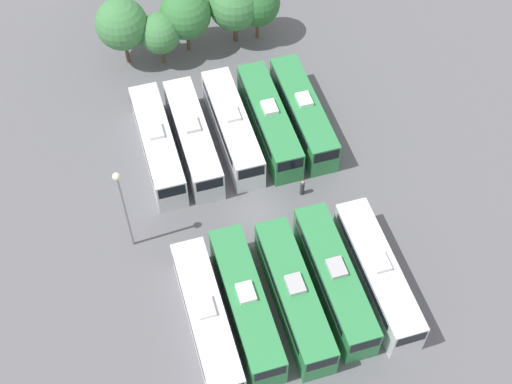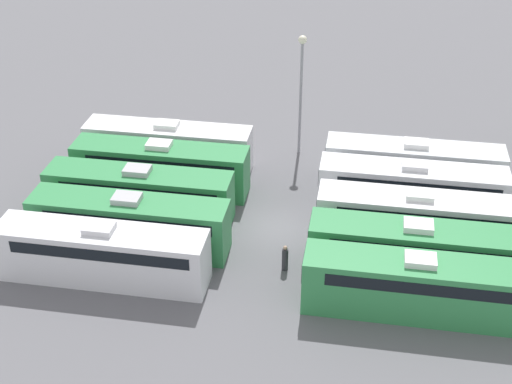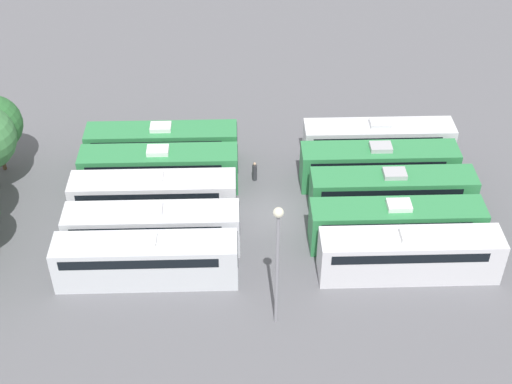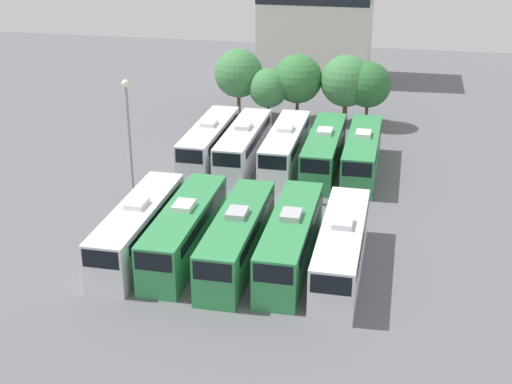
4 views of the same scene
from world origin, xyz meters
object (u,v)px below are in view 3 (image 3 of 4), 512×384
Objects in this scene: bus_0 at (409,254)px; bus_3 at (378,165)px; bus_1 at (396,224)px; bus_5 at (146,259)px; bus_7 at (153,195)px; bus_4 at (378,141)px; bus_6 at (152,228)px; bus_9 at (162,144)px; worker_person at (255,172)px; bus_2 at (392,192)px; bus_8 at (159,168)px; light_pole at (277,249)px.

bus_3 is at bearing 2.33° from bus_0.
bus_1 is 1.00× the size of bus_5.
bus_3 is 1.00× the size of bus_7.
bus_4 and bus_6 have the same top height.
bus_1 is at bearing -121.11° from bus_9.
bus_1 is 12.08m from worker_person.
bus_2 is 1.00× the size of bus_5.
bus_9 is (10.01, 16.59, 0.00)m from bus_1.
bus_4 reaches higher than worker_person.
bus_8 is 1.00× the size of bus_9.
bus_1 is 16.51m from bus_6.
bus_0 is at bearing -177.67° from bus_3.
bus_6 is (3.05, -0.16, 0.00)m from bus_5.
bus_7 is (0.06, 17.08, 0.00)m from bus_2.
bus_9 is (3.14, 0.02, 0.00)m from bus_8.
bus_0 is 18.28m from bus_7.
bus_9 is (13.03, 16.92, 0.00)m from bus_0.
bus_3 and bus_8 have the same top height.
bus_6 is at bearing -2.97° from bus_5.
bus_2 and bus_8 have the same top height.
bus_2 is at bearing -40.42° from light_pole.
bus_9 is (6.42, -0.13, 0.00)m from bus_7.
bus_7 is 1.00× the size of bus_8.
light_pole is (-3.86, -8.18, 4.21)m from bus_5.
light_pole is at bearing -176.45° from worker_person.
worker_person is (10.55, 9.70, -1.00)m from bus_0.
bus_3 is 1.00× the size of bus_8.
bus_3 is 16.96m from bus_7.
bus_1 is at bearing -79.79° from bus_5.
bus_3 is 3.24m from bus_4.
worker_person is at bearing -84.72° from bus_8.
bus_6 is at bearing 120.51° from bus_4.
bus_3 is at bearing 7.45° from bus_2.
bus_5 is 7.19× the size of worker_person.
worker_person is (-2.48, -7.21, -1.00)m from bus_9.
bus_0 is 6.54m from bus_2.
bus_2 is 6.50m from bus_4.
bus_0 is at bearing 179.73° from bus_2.
bus_9 is at bearing 0.45° from bus_8.
light_pole is at bearing -115.25° from bus_5.
bus_4 is at bearing -0.39° from bus_0.
bus_8 is 3.14m from bus_9.
bus_6 is 1.00× the size of bus_9.
bus_0 reaches higher than worker_person.
bus_8 is at bearing 89.81° from bus_3.
bus_7 is (3.54, 0.21, 0.00)m from bus_6.
bus_2 and bus_5 have the same top height.
bus_5 is at bearing 120.62° from bus_3.
bus_0 is 1.00× the size of bus_4.
worker_person is 0.18× the size of light_pole.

